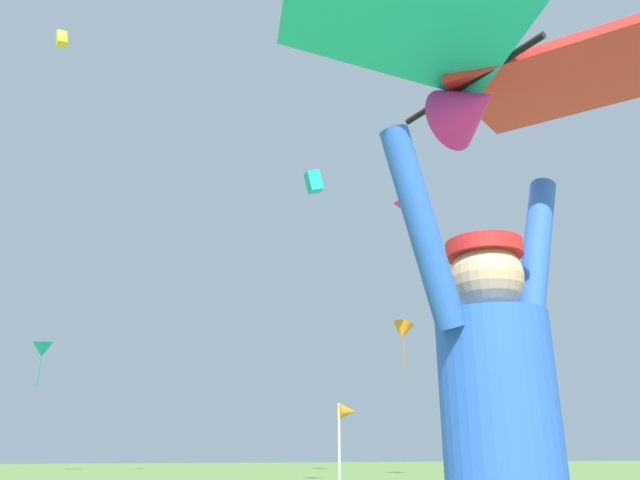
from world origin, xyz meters
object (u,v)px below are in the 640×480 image
distant_kite_orange_mid_left (403,331)px  distant_kite_magenta_far_center (404,202)px  distant_kite_teal_overhead_distant (42,349)px  marker_flag (346,418)px  distant_kite_yellow_low_right (62,39)px  kite_flyer_person (505,467)px  distant_kite_teal_low_left (314,182)px  held_stunt_kite (482,67)px

distant_kite_orange_mid_left → distant_kite_magenta_far_center: (-1.50, -3.70, 4.56)m
distant_kite_teal_overhead_distant → marker_flag: (7.45, -26.95, -4.79)m
distant_kite_magenta_far_center → marker_flag: (-6.98, -11.39, -9.17)m
distant_kite_yellow_low_right → distant_kite_magenta_far_center: 17.10m
distant_kite_teal_overhead_distant → distant_kite_magenta_far_center: size_ratio=3.13×
kite_flyer_person → distant_kite_teal_low_left: size_ratio=1.59×
distant_kite_yellow_low_right → marker_flag: size_ratio=0.46×
distant_kite_yellow_low_right → distant_kite_teal_low_left: bearing=6.2°
distant_kite_orange_mid_left → distant_kite_yellow_low_right: 20.26m
distant_kite_yellow_low_right → held_stunt_kite: bearing=-78.0°
distant_kite_teal_low_left → distant_kite_magenta_far_center: (1.96, -6.03, -3.30)m
distant_kite_teal_low_left → distant_kite_magenta_far_center: bearing=-72.0°
distant_kite_teal_low_left → distant_kite_teal_overhead_distant: bearing=142.6°
distant_kite_yellow_low_right → marker_flag: bearing=-65.3°
kite_flyer_person → distant_kite_magenta_far_center: (9.36, 18.92, 9.70)m
distant_kite_teal_overhead_distant → distant_kite_magenta_far_center: bearing=-47.2°
marker_flag → kite_flyer_person: bearing=-107.5°
distant_kite_teal_overhead_distant → distant_kite_magenta_far_center: distant_kite_magenta_far_center is taller
held_stunt_kite → marker_flag: (2.36, 7.60, -0.77)m
kite_flyer_person → distant_kite_magenta_far_center: distant_kite_magenta_far_center is taller
held_stunt_kite → distant_kite_orange_mid_left: (10.84, 22.69, 3.84)m
kite_flyer_person → distant_kite_yellow_low_right: 29.91m
kite_flyer_person → distant_kite_magenta_far_center: size_ratio=2.45×
distant_kite_magenta_far_center → kite_flyer_person: bearing=-116.3°
kite_flyer_person → distant_kite_yellow_low_right: (-5.03, 23.60, 17.68)m
kite_flyer_person → distant_kite_teal_low_left: bearing=73.5°
distant_kite_yellow_low_right → marker_flag: distant_kite_yellow_low_right is taller
held_stunt_kite → distant_kite_magenta_far_center: (9.34, 18.98, 8.40)m
kite_flyer_person → distant_kite_orange_mid_left: 25.61m
marker_flag → distant_kite_yellow_low_right: bearing=114.7°
kite_flyer_person → held_stunt_kite: bearing=-74.5°
held_stunt_kite → distant_kite_magenta_far_center: size_ratio=2.09×
held_stunt_kite → marker_flag: held_stunt_kite is taller
kite_flyer_person → distant_kite_teal_overhead_distant: size_ratio=0.78×
distant_kite_teal_low_left → distant_kite_yellow_low_right: bearing=-173.8°
kite_flyer_person → distant_kite_teal_overhead_distant: bearing=98.4°
distant_kite_magenta_far_center → marker_flag: 16.20m
marker_flag → distant_kite_orange_mid_left: bearing=60.7°
distant_kite_orange_mid_left → distant_kite_teal_overhead_distant: bearing=143.3°
distant_kite_orange_mid_left → distant_kite_teal_overhead_distant: 19.86m
held_stunt_kite → distant_kite_orange_mid_left: bearing=64.5°
held_stunt_kite → distant_kite_yellow_low_right: (-5.04, 23.67, 16.37)m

